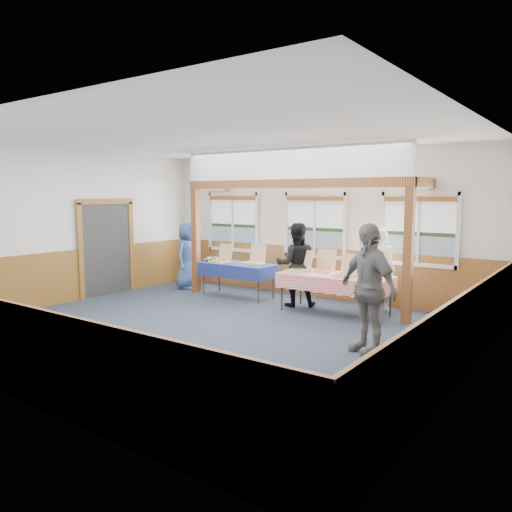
{
  "coord_description": "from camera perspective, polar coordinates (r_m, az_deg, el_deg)",
  "views": [
    {
      "loc": [
        5.37,
        -6.28,
        2.27
      ],
      "look_at": [
        0.16,
        1.0,
        1.17
      ],
      "focal_mm": 35.0,
      "sensor_mm": 36.0,
      "label": 1
    }
  ],
  "objects": [
    {
      "name": "pizza_box_c",
      "position": [
        9.89,
        4.91,
        -1.44
      ],
      "size": [
        0.42,
        0.5,
        0.41
      ],
      "rotation": [
        0.0,
        0.0,
        -0.1
      ],
      "color": "#D2B58C",
      "rests_on": "table_right"
    },
    {
      "name": "cased_opening",
      "position": [
        11.83,
        -16.72,
        0.8
      ],
      "size": [
        0.06,
        1.3,
        2.1
      ],
      "primitive_type": "cube",
      "color": "#2F2F2F",
      "rests_on": "wall_left"
    },
    {
      "name": "window_left",
      "position": [
        12.4,
        -2.62,
        4.28
      ],
      "size": [
        1.56,
        0.1,
        1.46
      ],
      "color": "white",
      "rests_on": "wall_back"
    },
    {
      "name": "wainscot_front",
      "position": [
        6.29,
        -26.12,
        -9.58
      ],
      "size": [
        7.98,
        0.05,
        1.1
      ],
      "primitive_type": "cube",
      "color": "brown",
      "rests_on": "floor"
    },
    {
      "name": "woman_white",
      "position": [
        10.06,
        13.98,
        -1.54
      ],
      "size": [
        0.65,
        0.49,
        1.62
      ],
      "primitive_type": "imported",
      "rotation": [
        0.0,
        0.0,
        3.32
      ],
      "color": "silver",
      "rests_on": "floor"
    },
    {
      "name": "table_left",
      "position": [
        11.07,
        -2.12,
        -1.16
      ],
      "size": [
        1.86,
        1.32,
        0.76
      ],
      "rotation": [
        0.0,
        0.0,
        0.34
      ],
      "color": "#2F2F2F",
      "rests_on": "floor"
    },
    {
      "name": "wall_right",
      "position": [
        6.46,
        23.19,
        0.49
      ],
      "size": [
        0.0,
        8.0,
        8.0
      ],
      "primitive_type": "plane",
      "rotation": [
        1.57,
        0.0,
        -1.57
      ],
      "color": "silver",
      "rests_on": "floor"
    },
    {
      "name": "wainscot_left",
      "position": [
        11.39,
        -20.26,
        -2.11
      ],
      "size": [
        0.05,
        6.98,
        1.1
      ],
      "primitive_type": "cube",
      "color": "brown",
      "rests_on": "floor"
    },
    {
      "name": "wainscot_back",
      "position": [
        11.26,
        6.71,
        -1.82
      ],
      "size": [
        7.98,
        0.05,
        1.1
      ],
      "primitive_type": "cube",
      "color": "brown",
      "rests_on": "floor"
    },
    {
      "name": "window_right",
      "position": [
        10.22,
        18.12,
        3.35
      ],
      "size": [
        1.56,
        0.1,
        1.46
      ],
      "color": "white",
      "rests_on": "wall_back"
    },
    {
      "name": "wall_left",
      "position": [
        11.3,
        -20.56,
        3.17
      ],
      "size": [
        0.0,
        8.0,
        8.0
      ],
      "primitive_type": "plane",
      "rotation": [
        1.57,
        0.0,
        1.57
      ],
      "color": "silver",
      "rests_on": "floor"
    },
    {
      "name": "post_left",
      "position": [
        11.69,
        -6.89,
        1.71
      ],
      "size": [
        0.15,
        0.15,
        2.4
      ],
      "primitive_type": "cube",
      "color": "#552913",
      "rests_on": "floor"
    },
    {
      "name": "floor",
      "position": [
        8.56,
        -4.8,
        -8.38
      ],
      "size": [
        8.0,
        8.0,
        0.0
      ],
      "primitive_type": "plane",
      "color": "#272E3F",
      "rests_on": "ground"
    },
    {
      "name": "pizza_box_f",
      "position": [
        9.48,
        12.96,
        -1.93
      ],
      "size": [
        0.47,
        0.55,
        0.45
      ],
      "rotation": [
        0.0,
        0.0,
        -0.1
      ],
      "color": "#D2B58C",
      "rests_on": "table_right"
    },
    {
      "name": "drink_glass",
      "position": [
        9.04,
        13.14,
        -2.31
      ],
      "size": [
        0.07,
        0.07,
        0.15
      ],
      "primitive_type": "cylinder",
      "color": "#9C6F1A",
      "rests_on": "table_right"
    },
    {
      "name": "pizza_box_a",
      "position": [
        11.22,
        -4.07,
        -0.42
      ],
      "size": [
        0.38,
        0.46,
        0.41
      ],
      "rotation": [
        0.0,
        0.0,
        -0.02
      ],
      "color": "#D2B58C",
      "rests_on": "table_left"
    },
    {
      "name": "table_right",
      "position": [
        9.64,
        9.02,
        -2.41
      ],
      "size": [
        2.2,
        1.14,
        0.76
      ],
      "rotation": [
        0.0,
        0.0,
        0.1
      ],
      "color": "#2F2F2F",
      "rests_on": "floor"
    },
    {
      "name": "pizza_box_b",
      "position": [
        10.98,
        -0.18,
        -0.56
      ],
      "size": [
        0.44,
        0.51,
        0.41
      ],
      "rotation": [
        0.0,
        0.0,
        0.15
      ],
      "color": "#D2B58C",
      "rests_on": "table_left"
    },
    {
      "name": "woman_black",
      "position": [
        10.2,
        4.59,
        -0.99
      ],
      "size": [
        1.05,
        1.0,
        1.71
      ],
      "primitive_type": "imported",
      "rotation": [
        0.0,
        0.0,
        3.75
      ],
      "color": "black",
      "rests_on": "floor"
    },
    {
      "name": "pizza_box_e",
      "position": [
        9.44,
        10.19,
        -1.93
      ],
      "size": [
        0.39,
        0.47,
        0.41
      ],
      "rotation": [
        0.0,
        0.0,
        -0.05
      ],
      "color": "#D2B58C",
      "rests_on": "table_right"
    },
    {
      "name": "wall_front",
      "position": [
        6.08,
        -26.86,
        -0.08
      ],
      "size": [
        8.0,
        0.0,
        8.0
      ],
      "primitive_type": "plane",
      "rotation": [
        -1.57,
        0.0,
        0.0
      ],
      "color": "silver",
      "rests_on": "floor"
    },
    {
      "name": "wainscot_right",
      "position": [
        6.66,
        22.54,
        -8.51
      ],
      "size": [
        0.05,
        6.98,
        1.1
      ],
      "primitive_type": "cube",
      "color": "brown",
      "rests_on": "floor"
    },
    {
      "name": "veggie_tray",
      "position": [
        11.53,
        -5.07,
        -0.4
      ],
      "size": [
        0.37,
        0.37,
        0.09
      ],
      "color": "black",
      "rests_on": "table_left"
    },
    {
      "name": "window_mid",
      "position": [
        11.13,
        6.75,
        3.92
      ],
      "size": [
        1.56,
        0.1,
        1.46
      ],
      "color": "white",
      "rests_on": "wall_back"
    },
    {
      "name": "post_right",
      "position": [
        9.11,
        17.01,
        -0.04
      ],
      "size": [
        0.15,
        0.15,
        2.4
      ],
      "primitive_type": "cube",
      "color": "#552913",
      "rests_on": "floor"
    },
    {
      "name": "person_grey",
      "position": [
        7.34,
        12.65,
        -3.6
      ],
      "size": [
        1.19,
        0.9,
        1.88
      ],
      "primitive_type": "imported",
      "rotation": [
        0.0,
        0.0,
        -0.47
      ],
      "color": "slate",
      "rests_on": "floor"
    },
    {
      "name": "ceiling",
      "position": [
        8.31,
        -5.03,
        13.41
      ],
      "size": [
        8.0,
        8.0,
        0.0
      ],
      "primitive_type": "plane",
      "rotation": [
        3.14,
        0.0,
        0.0
      ],
      "color": "white",
      "rests_on": "wall_back"
    },
    {
      "name": "wall_back",
      "position": [
        11.17,
        6.85,
        3.53
      ],
      "size": [
        8.0,
        0.0,
        8.0
      ],
      "primitive_type": "plane",
      "rotation": [
        1.57,
        0.0,
        0.0
      ],
      "color": "silver",
      "rests_on": "floor"
    },
    {
      "name": "cross_beam",
      "position": [
        10.12,
        3.61,
        8.25
      ],
      "size": [
        5.15,
        0.18,
        0.18
      ],
      "primitive_type": "cube",
      "color": "#552913",
      "rests_on": "post_left"
    },
    {
      "name": "man_blue",
      "position": [
        12.2,
        -7.83,
        0.09
      ],
      "size": [
        0.65,
        0.87,
        1.63
      ],
      "primitive_type": "imported",
      "rotation": [
        0.0,
        0.0,
        1.75
      ],
      "color": "#3C5997",
      "rests_on": "floor"
    },
    {
      "name": "pizza_box_d",
      "position": [
        9.95,
        7.69,
        -1.41
      ],
      "size": [
        0.47,
        0.54,
        0.43
      ],
      "rotation": [
        0.0,
        0.0,
        0.17
      ],
      "color": "#D2B58C",
      "rests_on": "table_right"
    }
  ]
}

